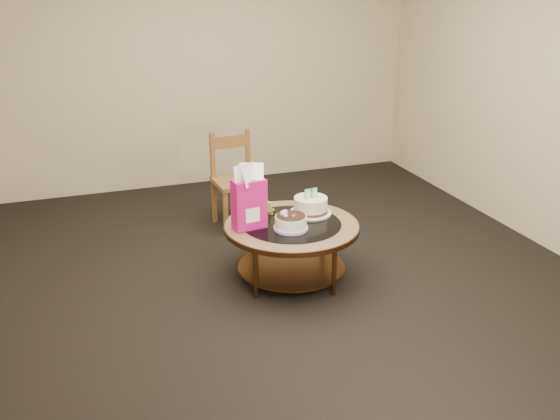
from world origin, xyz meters
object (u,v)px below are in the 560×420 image
object	(u,v)px
coffee_table	(292,233)
cream_cake	(311,206)
gift_bag	(249,197)
decorated_cake	(291,223)
dining_chair	(236,180)

from	to	relation	value
coffee_table	cream_cake	distance (m)	0.29
cream_cake	gift_bag	xyz separation A→B (m)	(-0.53, -0.11, 0.17)
coffee_table	decorated_cake	size ratio (longest dim) A/B	4.05
decorated_cake	dining_chair	size ratio (longest dim) A/B	0.29
gift_bag	dining_chair	xyz separation A→B (m)	(0.22, 1.16, -0.26)
coffee_table	dining_chair	bearing A→B (deg)	94.81
cream_cake	coffee_table	bearing A→B (deg)	-156.35
decorated_cake	gift_bag	world-z (taller)	gift_bag
cream_cake	gift_bag	distance (m)	0.56
cream_cake	gift_bag	bearing A→B (deg)	-178.48
gift_bag	dining_chair	world-z (taller)	gift_bag
coffee_table	decorated_cake	world-z (taller)	decorated_cake
gift_bag	dining_chair	size ratio (longest dim) A/B	0.55
decorated_cake	gift_bag	distance (m)	0.36
cream_cake	dining_chair	world-z (taller)	dining_chair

